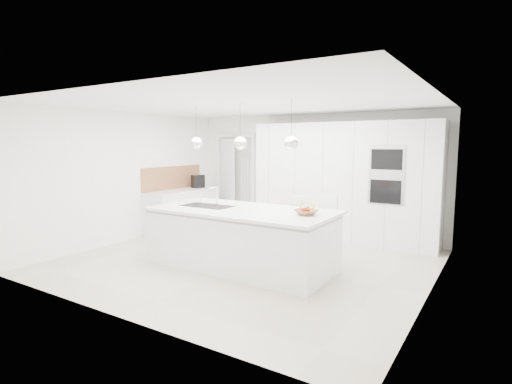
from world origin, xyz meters
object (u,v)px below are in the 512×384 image
Objects in this scene: island_base at (241,240)px; fruit_bowl at (306,212)px; espresso_machine at (198,181)px; bar_stool_left at (296,228)px; bar_stool_right at (324,230)px.

fruit_bowl is at bearing 5.97° from island_base.
island_base is 9.61× the size of espresso_machine.
bar_stool_left is 0.98× the size of bar_stool_right.
bar_stool_right reaches higher than bar_stool_left.
espresso_machine is 3.69m from bar_stool_right.
bar_stool_right is (-0.06, 0.84, -0.41)m from fruit_bowl.
island_base is at bearing -129.27° from bar_stool_right.
fruit_bowl is 4.03m from espresso_machine.
bar_stool_left is at bearing -2.02° from espresso_machine.
island_base is 2.71× the size of bar_stool_left.
espresso_machine is at bearing 141.85° from island_base.
bar_stool_left reaches higher than island_base.
bar_stool_left is (-0.51, 0.73, -0.42)m from fruit_bowl.
bar_stool_right reaches higher than fruit_bowl.
espresso_machine is 3.31m from bar_stool_left.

